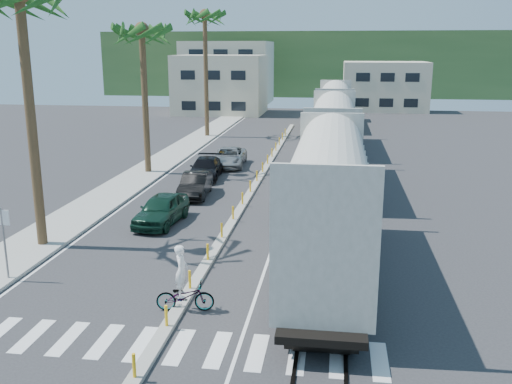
{
  "coord_description": "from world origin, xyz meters",
  "views": [
    {
      "loc": [
        5.22,
        -17.23,
        8.84
      ],
      "look_at": [
        1.41,
        9.66,
        2.0
      ],
      "focal_mm": 40.0,
      "sensor_mm": 36.0,
      "label": 1
    }
  ],
  "objects_px": {
    "car_second": "(195,185)",
    "street_sign": "(4,233)",
    "cyclist": "(184,290)",
    "car_lead": "(161,209)"
  },
  "relations": [
    {
      "from": "car_lead",
      "to": "car_second",
      "type": "xyz_separation_m",
      "value": [
        0.36,
        5.79,
        -0.05
      ]
    },
    {
      "from": "car_lead",
      "to": "cyclist",
      "type": "bearing_deg",
      "value": -63.73
    },
    {
      "from": "street_sign",
      "to": "car_second",
      "type": "distance_m",
      "value": 14.55
    },
    {
      "from": "cyclist",
      "to": "car_second",
      "type": "bearing_deg",
      "value": 4.41
    },
    {
      "from": "street_sign",
      "to": "cyclist",
      "type": "height_order",
      "value": "street_sign"
    },
    {
      "from": "street_sign",
      "to": "car_lead",
      "type": "height_order",
      "value": "street_sign"
    },
    {
      "from": "street_sign",
      "to": "car_second",
      "type": "bearing_deg",
      "value": 73.76
    },
    {
      "from": "car_second",
      "to": "street_sign",
      "type": "bearing_deg",
      "value": -110.11
    },
    {
      "from": "street_sign",
      "to": "car_second",
      "type": "xyz_separation_m",
      "value": [
        4.05,
        13.92,
        -1.24
      ]
    },
    {
      "from": "car_second",
      "to": "cyclist",
      "type": "height_order",
      "value": "cyclist"
    }
  ]
}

